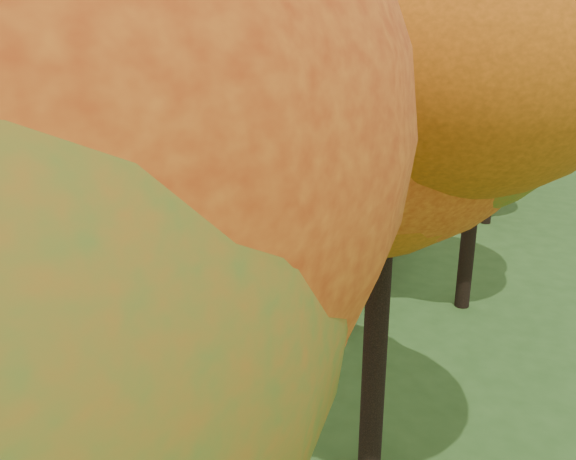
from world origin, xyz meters
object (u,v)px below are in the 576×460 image
Objects in this scene: bus at (348,237)px; car_silver at (377,166)px; streetlamp_far at (493,97)px; streetlamp_mid at (449,133)px; streetlamp_near at (317,244)px; car_white at (370,173)px; car_dark at (408,148)px.

car_silver is at bearing 96.47° from bus.
streetlamp_far is at bearing 80.46° from bus.
streetlamp_mid reaches higher than car_silver.
streetlamp_near reaches higher than car_silver.
car_white is at bearing 146.72° from streetlamp_mid.
streetlamp_far is at bearing 68.42° from car_white.
car_silver is at bearing 135.83° from streetlamp_mid.
streetlamp_far is 19.41m from car_white.
streetlamp_mid is at bearing -40.99° from car_silver.
bus is 19.35m from car_silver.
streetlamp_far is at bearing 90.00° from streetlamp_mid.
streetlamp_far is at bearing 71.55° from car_silver.
streetlamp_far is at bearing 90.00° from streetlamp_near.
car_dark is at bearing 111.85° from streetlamp_mid.
streetlamp_far is 10.04m from car_dark.
bus is at bearing -68.75° from car_dark.
car_white is at bearing 97.49° from bus.
bus reaches higher than car_silver.
car_white is at bearing -82.70° from car_silver.
streetlamp_mid is 1.00× the size of streetlamp_far.
streetlamp_mid is at bearing 90.00° from streetlamp_near.
streetlamp_mid is 16.83m from car_dark.
streetlamp_mid is 1.75× the size of car_silver.
bus is (-2.08, 9.25, -3.07)m from streetlamp_near.
streetlamp_far reaches higher than car_dark.
car_dark is (0.07, 11.12, -0.07)m from car_white.
streetlamp_mid reaches higher than car_dark.
streetlamp_near is 1.75× the size of car_silver.
streetlamp_mid and streetlamp_far have the same top height.
car_dark is at bearing 99.29° from streetlamp_near.
streetlamp_near is at bearing -79.41° from car_white.
car_white reaches higher than car_dark.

